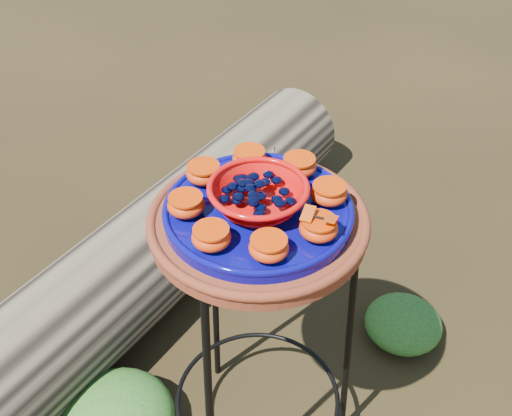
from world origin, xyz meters
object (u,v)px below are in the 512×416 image
terracotta_saucer (258,224)px  cobalt_plate (258,212)px  red_bowl (258,197)px  driftwood_log (156,250)px  plant_stand (258,346)px

terracotta_saucer → cobalt_plate: (0.00, 0.00, 0.03)m
terracotta_saucer → red_bowl: (0.00, 0.00, 0.07)m
cobalt_plate → driftwood_log: size_ratio=0.21×
cobalt_plate → terracotta_saucer: bearing=0.0°
plant_stand → driftwood_log: (0.00, 0.61, -0.19)m
cobalt_plate → driftwood_log: 0.84m
terracotta_saucer → driftwood_log: 0.83m
cobalt_plate → red_bowl: (0.00, 0.00, 0.04)m
cobalt_plate → plant_stand: bearing=0.0°
plant_stand → cobalt_plate: 0.40m
terracotta_saucer → cobalt_plate: size_ratio=1.17×
cobalt_plate → driftwood_log: (0.00, 0.61, -0.58)m
driftwood_log → terracotta_saucer: bearing=-90.1°
driftwood_log → plant_stand: bearing=-90.1°
plant_stand → driftwood_log: size_ratio=0.40×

